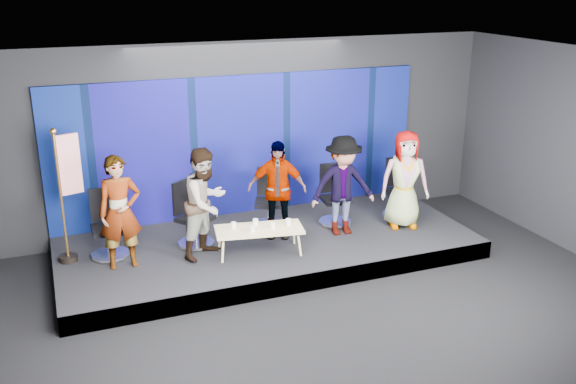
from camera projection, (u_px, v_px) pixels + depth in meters
name	position (u px, v px, depth m)	size (l,w,h in m)	color
ground	(329.00, 325.00, 8.91)	(10.00, 10.00, 0.00)	black
room_walls	(333.00, 157.00, 8.12)	(10.02, 8.02, 3.51)	black
riser	(268.00, 247.00, 11.06)	(7.00, 3.00, 0.30)	black
backdrop	(241.00, 146.00, 11.87)	(7.00, 0.08, 2.60)	navy
chair_a	(108.00, 235.00, 10.27)	(0.62, 0.62, 1.10)	silver
panelist_a	(120.00, 212.00, 9.73)	(0.65, 0.43, 1.78)	black
chair_b	(193.00, 224.00, 10.68)	(0.87, 0.87, 1.11)	silver
panelist_b	(206.00, 203.00, 10.12)	(0.87, 0.68, 1.79)	black
chair_c	(269.00, 207.00, 11.49)	(0.77, 0.77, 1.05)	silver
panelist_c	(277.00, 189.00, 10.88)	(1.00, 0.41, 1.70)	black
chair_d	(335.00, 204.00, 11.63)	(0.66, 0.66, 1.08)	silver
panelist_d	(343.00, 186.00, 10.99)	(1.13, 0.65, 1.75)	black
chair_e	(398.00, 198.00, 11.96)	(0.76, 0.76, 1.08)	silver
panelist_e	(405.00, 179.00, 11.31)	(0.86, 0.56, 1.75)	black
coffee_table	(259.00, 230.00, 10.34)	(1.49, 0.83, 0.43)	tan
mug_a	(234.00, 225.00, 10.31)	(0.09, 0.09, 0.10)	silver
mug_b	(253.00, 229.00, 10.18)	(0.09, 0.09, 0.10)	silver
mug_c	(256.00, 222.00, 10.44)	(0.09, 0.09, 0.10)	silver
mug_d	(273.00, 226.00, 10.31)	(0.08, 0.08, 0.10)	silver
mug_e	(288.00, 222.00, 10.47)	(0.08, 0.08, 0.10)	silver
flag_stand	(68.00, 192.00, 9.86)	(0.49, 0.29, 2.16)	black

